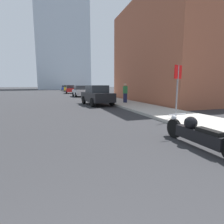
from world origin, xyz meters
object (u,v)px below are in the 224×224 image
at_px(parked_car_black, 97,95).
at_px(parked_car_silver, 80,91).
at_px(parked_car_yellow, 68,88).
at_px(parked_car_blue, 64,88).
at_px(pedestrian, 125,93).
at_px(stop_sign, 178,82).
at_px(motorcycle, 197,133).
at_px(parked_car_red, 70,89).

distance_m(parked_car_black, parked_car_silver, 11.58).
bearing_deg(parked_car_silver, parked_car_yellow, 86.91).
xyz_separation_m(parked_car_blue, pedestrian, (2.63, -46.87, 0.17)).
xyz_separation_m(parked_car_blue, stop_sign, (2.07, -54.40, 0.94)).
distance_m(parked_car_blue, stop_sign, 54.45).
bearing_deg(stop_sign, pedestrian, 85.72).
bearing_deg(motorcycle, parked_car_silver, 90.02).
bearing_deg(parked_car_yellow, stop_sign, -84.20).
xyz_separation_m(parked_car_red, stop_sign, (2.13, -30.65, 0.91)).
bearing_deg(parked_car_blue, parked_car_red, -86.59).
xyz_separation_m(parked_car_black, parked_car_red, (-0.18, 22.96, 0.02)).
bearing_deg(parked_car_yellow, parked_car_red, -87.96).
distance_m(parked_car_silver, pedestrian, 11.97).
bearing_deg(motorcycle, parked_car_red, 90.66).
height_order(parked_car_red, pedestrian, pedestrian).
height_order(parked_car_black, parked_car_blue, parked_car_blue).
relative_size(parked_car_yellow, pedestrian, 2.43).
xyz_separation_m(parked_car_black, stop_sign, (1.95, -7.69, 0.93)).
relative_size(motorcycle, parked_car_black, 0.60).
xyz_separation_m(parked_car_black, parked_car_yellow, (0.07, 34.80, 0.04)).
xyz_separation_m(parked_car_black, parked_car_blue, (-0.12, 46.71, -0.01)).
distance_m(parked_car_black, stop_sign, 7.99).
bearing_deg(parked_car_red, stop_sign, -85.17).
bearing_deg(motorcycle, pedestrian, 77.56).
bearing_deg(pedestrian, parked_car_blue, 93.22).
bearing_deg(parked_car_red, parked_car_black, -88.68).
relative_size(parked_car_silver, stop_sign, 1.68).
xyz_separation_m(parked_car_black, pedestrian, (2.51, -0.16, 0.16)).
distance_m(parked_car_yellow, parked_car_blue, 11.92).
relative_size(parked_car_red, parked_car_yellow, 1.04).
xyz_separation_m(motorcycle, parked_car_silver, (0.05, 22.44, 0.43)).
bearing_deg(parked_car_silver, motorcycle, -93.46).
bearing_deg(parked_car_silver, parked_car_black, -94.17).
height_order(parked_car_black, stop_sign, stop_sign).
bearing_deg(parked_car_yellow, motorcycle, -86.66).
bearing_deg(stop_sign, parked_car_black, 104.20).
xyz_separation_m(parked_car_yellow, stop_sign, (1.88, -42.48, 0.89)).
bearing_deg(pedestrian, parked_car_silver, 101.28).
bearing_deg(parked_car_silver, pedestrian, -82.06).
bearing_deg(pedestrian, parked_car_red, 96.65).
bearing_deg(stop_sign, parked_car_blue, 92.18).
relative_size(parked_car_red, stop_sign, 1.76).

